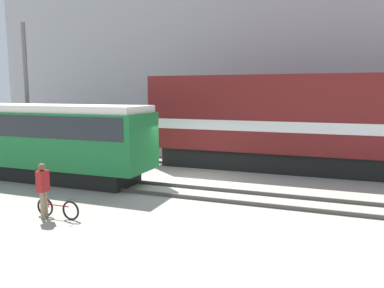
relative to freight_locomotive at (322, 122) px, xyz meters
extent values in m
plane|color=#9E998C|center=(-5.24, -4.06, -2.49)|extent=(120.00, 120.00, 0.00)
cube|color=#47423D|center=(-5.24, -6.60, -2.42)|extent=(60.00, 0.07, 0.14)
cube|color=#47423D|center=(-5.24, -5.17, -2.42)|extent=(60.00, 0.07, 0.14)
cube|color=#47423D|center=(-5.24, -0.72, -2.42)|extent=(60.00, 0.07, 0.14)
cube|color=#47423D|center=(-5.24, 0.72, -2.42)|extent=(60.00, 0.07, 0.14)
cube|color=#99999E|center=(-5.24, 9.49, 4.13)|extent=(42.09, 6.00, 13.24)
cube|color=black|center=(-0.14, 0.00, -1.99)|extent=(15.59, 2.55, 1.00)
cube|color=maroon|center=(-0.14, 0.00, 0.37)|extent=(16.95, 3.00, 3.72)
cube|color=white|center=(-0.14, 0.00, -0.18)|extent=(16.61, 3.04, 0.50)
cube|color=black|center=(-12.66, -5.89, -2.14)|extent=(10.84, 2.00, 0.70)
cube|color=#196B33|center=(-12.66, -5.89, -0.61)|extent=(12.32, 2.50, 2.36)
cube|color=#1E2328|center=(-12.66, -5.89, 0.02)|extent=(11.82, 2.54, 0.90)
cube|color=silver|center=(-12.66, -5.89, 0.72)|extent=(12.07, 2.38, 0.30)
torus|color=black|center=(-6.94, -10.02, -2.18)|extent=(0.61, 0.07, 0.61)
torus|color=black|center=(-7.93, -10.01, -2.18)|extent=(0.61, 0.07, 0.61)
cylinder|color=#B21E1E|center=(-7.43, -10.01, -2.07)|extent=(0.84, 0.04, 0.04)
cylinder|color=#B21E1E|center=(-7.78, -10.01, -2.04)|extent=(0.03, 0.03, 0.28)
cylinder|color=#262626|center=(-6.94, -10.02, -1.83)|extent=(0.03, 0.44, 0.02)
cylinder|color=#8C7A5B|center=(-7.83, -10.08, -2.06)|extent=(0.11, 0.11, 0.86)
cylinder|color=#8C7A5B|center=(-7.83, -10.24, -2.06)|extent=(0.11, 0.11, 0.86)
cube|color=maroon|center=(-7.83, -10.16, -1.30)|extent=(0.22, 0.36, 0.66)
sphere|color=brown|center=(-7.83, -10.16, -0.85)|extent=(0.23, 0.23, 0.23)
cylinder|color=#595959|center=(-15.26, -2.94, 1.31)|extent=(0.22, 0.22, 7.59)
camera|label=1|loc=(0.44, -19.09, 1.44)|focal=35.00mm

